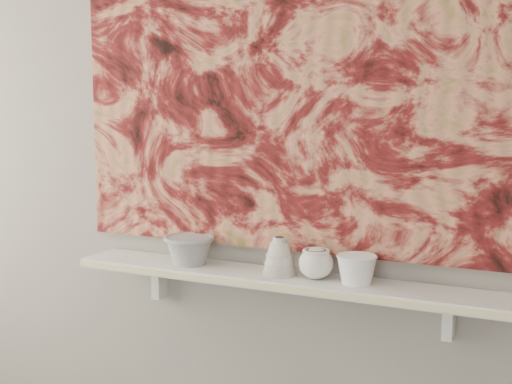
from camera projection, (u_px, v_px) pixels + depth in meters
The scene contains 11 objects.
wall_back at pixel (296, 136), 2.21m from camera, with size 3.60×3.60×0.00m, color gray.
shelf at pixel (283, 280), 2.18m from camera, with size 1.40×0.18×0.03m, color silver.
shelf_stripe at pixel (271, 287), 2.10m from camera, with size 1.40×0.01×0.02m, color beige.
bracket_left at pixel (160, 281), 2.46m from camera, with size 0.03×0.06×0.12m, color silver.
bracket_right at pixel (449, 318), 2.05m from camera, with size 0.03×0.06×0.12m, color silver.
painting at pixel (295, 74), 2.17m from camera, with size 1.50×0.03×1.10m, color maroon.
house_motif at pixel (440, 182), 2.01m from camera, with size 0.09×0.00×0.08m, color black.
bowl_grey at pixel (189, 250), 2.31m from camera, with size 0.17×0.17×0.10m, color #9D9D9B, non-canonical shape.
cup_cream at pixel (316, 263), 2.13m from camera, with size 0.10×0.10×0.09m, color silver, non-canonical shape.
bell_vessel at pixel (279, 256), 2.18m from camera, with size 0.11×0.11×0.12m, color beige, non-canonical shape.
bowl_white at pixel (357, 269), 2.08m from camera, with size 0.12×0.12×0.09m, color white, non-canonical shape.
Camera 1 is at (0.82, -0.46, 1.49)m, focal length 50.00 mm.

